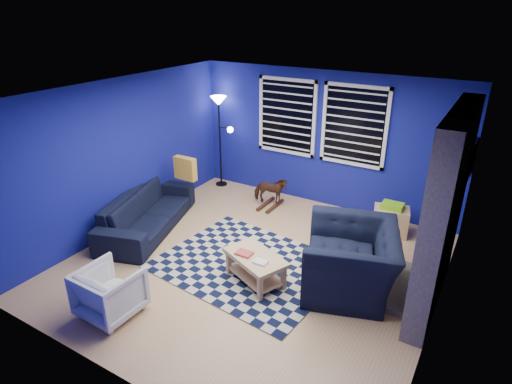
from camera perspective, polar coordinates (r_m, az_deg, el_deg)
floor at (r=6.42m, az=-0.34°, el=-9.57°), size 5.00×5.00×0.00m
ceiling at (r=5.46m, az=-0.41°, el=12.88°), size 5.00×5.00×0.00m
wall_back at (r=7.95m, az=9.04°, el=6.84°), size 5.00×0.00×5.00m
wall_left at (r=7.35m, az=-17.36°, el=4.62°), size 0.00×5.00×5.00m
wall_right at (r=5.14m, az=24.38°, el=-4.95°), size 0.00×5.00×5.00m
fireplace at (r=5.62m, az=23.60°, el=-2.95°), size 0.65×2.00×2.50m
window_left at (r=8.11m, az=4.13°, el=9.99°), size 1.17×0.06×1.42m
window_right at (r=7.64m, az=12.94°, el=8.57°), size 1.17×0.06×1.42m
tv at (r=6.93m, az=26.48°, el=3.33°), size 0.07×1.00×0.58m
rug at (r=6.39m, az=-1.02°, el=-9.68°), size 2.69×2.25×0.02m
sofa at (r=7.44m, az=-14.26°, el=-2.55°), size 2.36×1.50×0.64m
armchair_big at (r=5.86m, az=12.52°, el=-8.79°), size 1.64×1.53×0.87m
armchair_bent at (r=5.64m, az=-18.88°, el=-12.48°), size 0.69×0.71×0.63m
rocking_horse at (r=7.99m, az=1.92°, el=0.18°), size 0.50×0.68×0.52m
coffee_table at (r=5.89m, az=-0.11°, el=-9.43°), size 1.01×0.82×0.44m
cabinet at (r=7.43m, az=17.49°, el=-3.63°), size 0.63×0.50×0.56m
floor_lamp at (r=8.64m, az=-4.86°, el=10.38°), size 0.51×0.31×1.87m
throw_pillow at (r=7.72m, az=-9.41°, el=3.13°), size 0.43×0.14×0.41m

